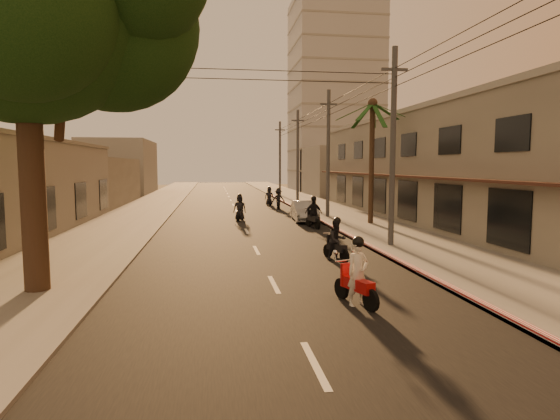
# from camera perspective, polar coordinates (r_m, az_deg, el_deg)

# --- Properties ---
(ground) EXTENTS (160.00, 160.00, 0.00)m
(ground) POSITION_cam_1_polar(r_m,az_deg,el_deg) (13.01, 0.40, -11.32)
(ground) COLOR #383023
(ground) RESTS_ON ground
(road) EXTENTS (10.00, 140.00, 0.02)m
(road) POSITION_cam_1_polar(r_m,az_deg,el_deg) (32.58, -4.83, -1.15)
(road) COLOR black
(road) RESTS_ON ground
(sidewalk_right) EXTENTS (5.00, 140.00, 0.12)m
(sidewalk_right) POSITION_cam_1_polar(r_m,az_deg,el_deg) (33.84, 7.95, -0.85)
(sidewalk_right) COLOR slate
(sidewalk_right) RESTS_ON ground
(sidewalk_left) EXTENTS (5.00, 140.00, 0.12)m
(sidewalk_left) POSITION_cam_1_polar(r_m,az_deg,el_deg) (33.01, -17.94, -1.22)
(sidewalk_left) COLOR slate
(sidewalk_left) RESTS_ON ground
(curb_stripe) EXTENTS (0.20, 60.00, 0.20)m
(curb_stripe) POSITION_cam_1_polar(r_m,az_deg,el_deg) (28.42, 6.09, -1.95)
(curb_stripe) COLOR #B01215
(curb_stripe) RESTS_ON ground
(shophouse_row) EXTENTS (8.80, 34.20, 7.30)m
(shophouse_row) POSITION_cam_1_polar(r_m,az_deg,el_deg) (34.19, 19.47, 4.98)
(shophouse_row) COLOR gray
(shophouse_row) RESTS_ON ground
(distant_tower) EXTENTS (12.10, 12.10, 28.00)m
(distant_tower) POSITION_cam_1_polar(r_m,az_deg,el_deg) (71.35, 6.62, 13.70)
(distant_tower) COLOR #B7B5B2
(distant_tower) RESTS_ON ground
(palm_tree) EXTENTS (5.00, 5.00, 8.20)m
(palm_tree) POSITION_cam_1_polar(r_m,az_deg,el_deg) (30.17, 11.21, 11.83)
(palm_tree) COLOR black
(palm_tree) RESTS_ON ground
(utility_poles) EXTENTS (1.20, 48.26, 9.00)m
(utility_poles) POSITION_cam_1_polar(r_m,az_deg,el_deg) (33.42, 5.92, 10.22)
(utility_poles) COLOR #38383A
(utility_poles) RESTS_ON ground
(filler_right) EXTENTS (8.00, 14.00, 6.00)m
(filler_right) POSITION_cam_1_polar(r_m,az_deg,el_deg) (59.47, 7.34, 4.70)
(filler_right) COLOR gray
(filler_right) RESTS_ON ground
(filler_left_near) EXTENTS (8.00, 14.00, 4.40)m
(filler_left_near) POSITION_cam_1_polar(r_m,az_deg,el_deg) (47.91, -22.87, 3.18)
(filler_left_near) COLOR gray
(filler_left_near) RESTS_ON ground
(filler_left_far) EXTENTS (8.00, 14.00, 7.00)m
(filler_left_far) POSITION_cam_1_polar(r_m,az_deg,el_deg) (65.45, -18.91, 4.96)
(filler_left_far) COLOR gray
(filler_left_far) RESTS_ON ground
(scooter_red) EXTENTS (1.00, 1.85, 1.89)m
(scooter_red) POSITION_cam_1_polar(r_m,az_deg,el_deg) (12.78, 9.39, -7.80)
(scooter_red) COLOR black
(scooter_red) RESTS_ON ground
(scooter_mid_a) EXTENTS (1.16, 1.71, 1.73)m
(scooter_mid_a) POSITION_cam_1_polar(r_m,az_deg,el_deg) (18.62, 6.94, -3.73)
(scooter_mid_a) COLOR black
(scooter_mid_a) RESTS_ON ground
(scooter_mid_b) EXTENTS (1.23, 1.96, 1.95)m
(scooter_mid_b) POSITION_cam_1_polar(r_m,az_deg,el_deg) (27.93, 4.10, -0.46)
(scooter_mid_b) COLOR black
(scooter_mid_b) RESTS_ON ground
(scooter_far_a) EXTENTS (1.08, 1.85, 1.84)m
(scooter_far_a) POSITION_cam_1_polar(r_m,az_deg,el_deg) (31.80, -4.93, 0.18)
(scooter_far_a) COLOR black
(scooter_far_a) RESTS_ON ground
(scooter_far_b) EXTENTS (1.29, 1.86, 1.84)m
(scooter_far_b) POSITION_cam_1_polar(r_m,az_deg,el_deg) (39.95, -0.20, 1.29)
(scooter_far_b) COLOR black
(scooter_far_b) RESTS_ON ground
(parked_car) EXTENTS (1.95, 4.36, 1.38)m
(parked_car) POSITION_cam_1_polar(r_m,az_deg,el_deg) (31.31, 3.00, -0.15)
(parked_car) COLOR #93949A
(parked_car) RESTS_ON ground
(scooter_far_c) EXTENTS (0.90, 1.83, 1.80)m
(scooter_far_c) POSITION_cam_1_polar(r_m,az_deg,el_deg) (43.66, -1.32, 1.60)
(scooter_far_c) COLOR black
(scooter_far_c) RESTS_ON ground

